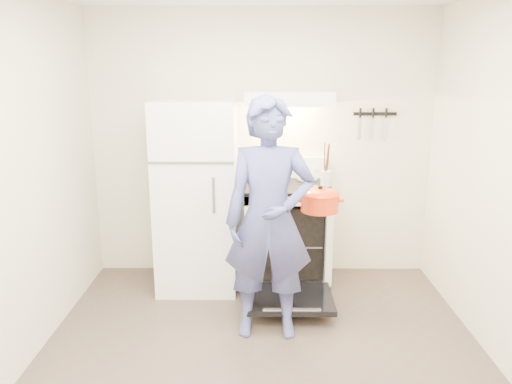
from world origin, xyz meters
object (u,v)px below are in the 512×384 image
refrigerator (197,196)px  stove_body (287,236)px  person (269,220)px  dutch_oven (320,202)px  tea_kettle (272,166)px

refrigerator → stove_body: bearing=1.8°
person → dutch_oven: (0.39, 0.22, 0.07)m
refrigerator → stove_body: 0.90m
refrigerator → dutch_oven: refrigerator is taller
refrigerator → dutch_oven: 1.22m
tea_kettle → person: size_ratio=0.16×
stove_body → dutch_oven: 0.87m
tea_kettle → dutch_oven: (0.35, -0.79, -0.12)m
refrigerator → dutch_oven: (1.02, -0.65, 0.12)m
tea_kettle → stove_body: bearing=-39.5°
dutch_oven → person: bearing=-151.0°
refrigerator → stove_body: (0.81, 0.02, -0.39)m
person → tea_kettle: bearing=87.4°
refrigerator → stove_body: refrigerator is taller
person → dutch_oven: bearing=28.8°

